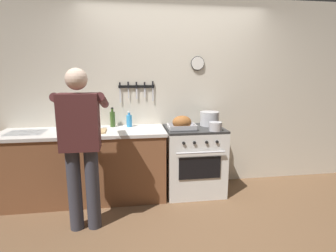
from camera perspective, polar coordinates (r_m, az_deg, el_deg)
name	(u,v)px	position (r m, az deg, el deg)	size (l,w,h in m)	color
ground_plane	(195,235)	(2.92, 5.89, -22.25)	(8.00, 8.00, 0.00)	brown
wall_back	(174,95)	(3.76, 1.22, 6.67)	(6.00, 0.13, 2.60)	beige
counter_block	(85,165)	(3.58, -17.50, -7.97)	(2.03, 0.65, 0.90)	brown
stove	(194,160)	(3.63, 5.57, -7.30)	(0.76, 0.67, 0.90)	white
person_cook	(81,140)	(2.79, -18.28, -2.90)	(0.51, 0.63, 1.66)	#383842
roasting_pan	(182,123)	(3.37, 3.02, 0.59)	(0.35, 0.26, 0.18)	#B7B7BC
stock_pot	(209,119)	(3.66, 8.93, 1.59)	(0.26, 0.26, 0.19)	#B7B7BC
saucepan	(215,126)	(3.35, 10.19, -0.09)	(0.16, 0.16, 0.11)	#B7B7BC
cutting_board	(91,131)	(3.36, -16.30, -1.12)	(0.36, 0.24, 0.02)	tan
bottle_olive_oil	(113,119)	(3.61, -11.87, 1.54)	(0.07, 0.07, 0.26)	#385623
bottle_vinegar	(97,122)	(3.50, -15.08, 0.86)	(0.06, 0.06, 0.23)	#997F4C
bottle_dish_soap	(129,120)	(3.57, -8.36, 1.20)	(0.07, 0.07, 0.21)	#338CCC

